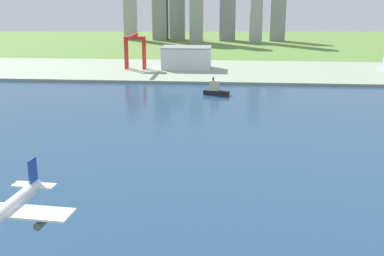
# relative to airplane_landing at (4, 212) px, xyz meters

# --- Properties ---
(ground_plane) EXTENTS (2400.00, 2400.00, 0.00)m
(ground_plane) POSITION_rel_airplane_landing_xyz_m (25.62, 205.94, -30.81)
(ground_plane) COLOR #5D853A
(water_bay) EXTENTS (840.00, 360.00, 0.15)m
(water_bay) POSITION_rel_airplane_landing_xyz_m (25.62, 145.94, -30.74)
(water_bay) COLOR navy
(water_bay) RESTS_ON ground
(industrial_pier) EXTENTS (840.00, 140.00, 2.50)m
(industrial_pier) POSITION_rel_airplane_landing_xyz_m (25.62, 395.94, -29.56)
(industrial_pier) COLOR #94A68D
(industrial_pier) RESTS_ON ground
(airplane_landing) EXTENTS (31.46, 36.08, 11.25)m
(airplane_landing) POSITION_rel_airplane_landing_xyz_m (0.00, 0.00, 0.00)
(airplane_landing) COLOR white
(tugboat_small) EXTENTS (21.30, 9.78, 14.42)m
(tugboat_small) POSITION_rel_airplane_landing_xyz_m (38.42, 280.56, -26.52)
(tugboat_small) COLOR black
(tugboat_small) RESTS_ON water_bay
(port_crane_red) EXTENTS (21.14, 47.41, 35.98)m
(port_crane_red) POSITION_rel_airplane_landing_xyz_m (-49.47, 392.21, -2.37)
(port_crane_red) COLOR red
(port_crane_red) RESTS_ON industrial_pier
(warehouse_main) EXTENTS (50.95, 31.93, 22.69)m
(warehouse_main) POSITION_rel_airplane_landing_xyz_m (3.36, 401.67, -16.94)
(warehouse_main) COLOR silver
(warehouse_main) RESTS_ON industrial_pier
(distant_skyline) EXTENTS (272.66, 60.50, 150.43)m
(distant_skyline) POSITION_rel_airplane_landing_xyz_m (-15.45, 725.06, 31.92)
(distant_skyline) COLOR #9B9EA1
(distant_skyline) RESTS_ON ground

